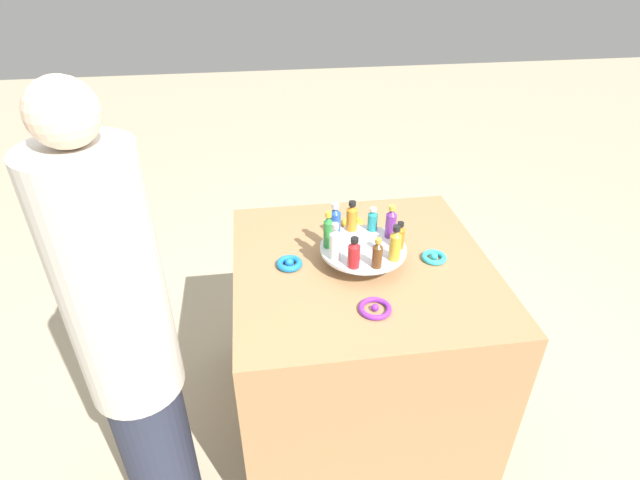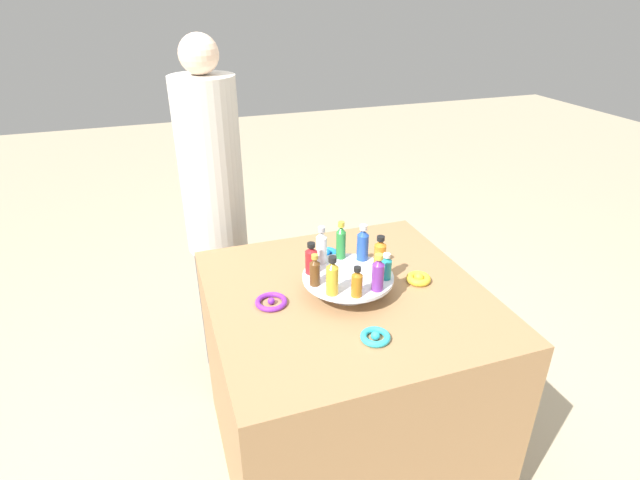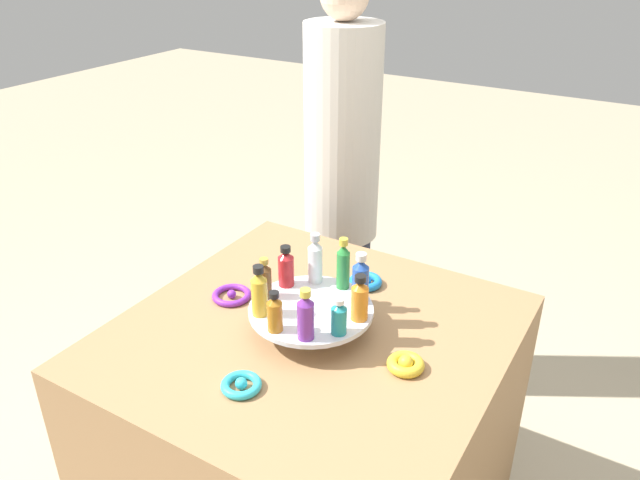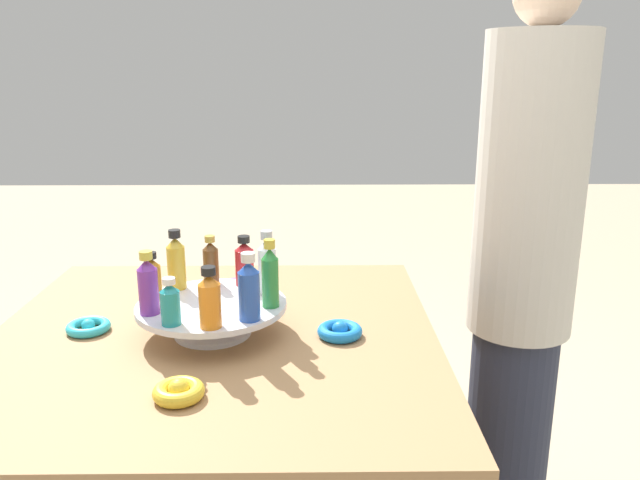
{
  "view_description": "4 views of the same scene",
  "coord_description": "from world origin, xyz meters",
  "px_view_note": "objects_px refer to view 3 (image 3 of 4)",
  "views": [
    {
      "loc": [
        1.42,
        -0.36,
        1.82
      ],
      "look_at": [
        0.07,
        -0.16,
        0.95
      ],
      "focal_mm": 28.0,
      "sensor_mm": 36.0,
      "label": 1
    },
    {
      "loc": [
        0.55,
        1.31,
        1.71
      ],
      "look_at": [
        0.06,
        -0.12,
        0.94
      ],
      "focal_mm": 28.0,
      "sensor_mm": 36.0,
      "label": 2
    },
    {
      "loc": [
        -0.67,
        1.07,
        1.69
      ],
      "look_at": [
        0.07,
        -0.17,
        0.95
      ],
      "focal_mm": 35.0,
      "sensor_mm": 36.0,
      "label": 3
    },
    {
      "loc": [
        -1.19,
        -0.2,
        1.32
      ],
      "look_at": [
        0.1,
        -0.22,
        0.96
      ],
      "focal_mm": 35.0,
      "sensor_mm": 36.0,
      "label": 4
    }
  ],
  "objects_px": {
    "bottle_purple": "(306,316)",
    "bottle_green": "(343,265)",
    "ribbon_bow_gold": "(406,364)",
    "display_stand": "(311,314)",
    "person_figure": "(341,200)",
    "bottle_gold": "(259,292)",
    "bottle_amber": "(275,313)",
    "bottle_brown": "(265,280)",
    "ribbon_bow_teal": "(241,385)",
    "bottle_blue": "(360,280)",
    "bottle_red": "(286,267)",
    "ribbon_bow_blue": "(366,281)",
    "bottle_orange": "(360,299)",
    "bottle_teal": "(339,317)",
    "ribbon_bow_purple": "(232,295)",
    "bottle_clear": "(315,260)"
  },
  "relations": [
    {
      "from": "bottle_purple",
      "to": "bottle_red",
      "type": "xyz_separation_m",
      "value": [
        0.16,
        -0.17,
        -0.01
      ]
    },
    {
      "from": "display_stand",
      "to": "ribbon_bow_blue",
      "type": "distance_m",
      "value": 0.26
    },
    {
      "from": "bottle_brown",
      "to": "ribbon_bow_gold",
      "type": "xyz_separation_m",
      "value": [
        -0.38,
        -0.0,
        -0.1
      ]
    },
    {
      "from": "bottle_clear",
      "to": "bottle_brown",
      "type": "relative_size",
      "value": 1.26
    },
    {
      "from": "bottle_clear",
      "to": "ribbon_bow_purple",
      "type": "height_order",
      "value": "bottle_clear"
    },
    {
      "from": "bottle_purple",
      "to": "bottle_green",
      "type": "xyz_separation_m",
      "value": [
        0.03,
        -0.23,
        0.01
      ]
    },
    {
      "from": "display_stand",
      "to": "bottle_brown",
      "type": "xyz_separation_m",
      "value": [
        0.12,
        0.02,
        0.07
      ]
    },
    {
      "from": "bottle_teal",
      "to": "ribbon_bow_purple",
      "type": "distance_m",
      "value": 0.39
    },
    {
      "from": "bottle_red",
      "to": "bottle_gold",
      "type": "relative_size",
      "value": 0.85
    },
    {
      "from": "bottle_brown",
      "to": "ribbon_bow_teal",
      "type": "distance_m",
      "value": 0.29
    },
    {
      "from": "bottle_orange",
      "to": "ribbon_bow_teal",
      "type": "xyz_separation_m",
      "value": [
        0.14,
        0.28,
        -0.11
      ]
    },
    {
      "from": "bottle_brown",
      "to": "ribbon_bow_blue",
      "type": "bearing_deg",
      "value": -116.4
    },
    {
      "from": "bottle_red",
      "to": "ribbon_bow_blue",
      "type": "distance_m",
      "value": 0.26
    },
    {
      "from": "bottle_teal",
      "to": "display_stand",
      "type": "bearing_deg",
      "value": -27.54
    },
    {
      "from": "ribbon_bow_gold",
      "to": "bottle_blue",
      "type": "bearing_deg",
      "value": -30.77
    },
    {
      "from": "ribbon_bow_blue",
      "to": "ribbon_bow_gold",
      "type": "bearing_deg",
      "value": 131.42
    },
    {
      "from": "bottle_red",
      "to": "ribbon_bow_blue",
      "type": "bearing_deg",
      "value": -121.7
    },
    {
      "from": "display_stand",
      "to": "bottle_amber",
      "type": "distance_m",
      "value": 0.14
    },
    {
      "from": "bottle_purple",
      "to": "ribbon_bow_purple",
      "type": "bearing_deg",
      "value": -21.89
    },
    {
      "from": "bottle_orange",
      "to": "bottle_brown",
      "type": "distance_m",
      "value": 0.25
    },
    {
      "from": "bottle_clear",
      "to": "ribbon_bow_teal",
      "type": "xyz_separation_m",
      "value": [
        -0.04,
        0.37,
        -0.12
      ]
    },
    {
      "from": "display_stand",
      "to": "bottle_purple",
      "type": "distance_m",
      "value": 0.15
    },
    {
      "from": "ribbon_bow_blue",
      "to": "ribbon_bow_teal",
      "type": "distance_m",
      "value": 0.52
    },
    {
      "from": "bottle_blue",
      "to": "bottle_gold",
      "type": "xyz_separation_m",
      "value": [
        0.18,
        0.17,
        -0.0
      ]
    },
    {
      "from": "bottle_brown",
      "to": "ribbon_bow_teal",
      "type": "bearing_deg",
      "value": 113.56
    },
    {
      "from": "ribbon_bow_blue",
      "to": "bottle_red",
      "type": "bearing_deg",
      "value": 58.3
    },
    {
      "from": "bottle_purple",
      "to": "bottle_gold",
      "type": "xyz_separation_m",
      "value": [
        0.14,
        -0.02,
        0.0
      ]
    },
    {
      "from": "bottle_amber",
      "to": "bottle_orange",
      "type": "distance_m",
      "value": 0.2
    },
    {
      "from": "bottle_teal",
      "to": "bottle_blue",
      "type": "bearing_deg",
      "value": -81.54
    },
    {
      "from": "bottle_blue",
      "to": "ribbon_bow_gold",
      "type": "bearing_deg",
      "value": 149.23
    },
    {
      "from": "bottle_green",
      "to": "bottle_gold",
      "type": "distance_m",
      "value": 0.23
    },
    {
      "from": "bottle_blue",
      "to": "bottle_amber",
      "type": "bearing_deg",
      "value": 62.46
    },
    {
      "from": "bottle_gold",
      "to": "ribbon_bow_gold",
      "type": "distance_m",
      "value": 0.37
    },
    {
      "from": "bottle_blue",
      "to": "bottle_green",
      "type": "bearing_deg",
      "value": -27.54
    },
    {
      "from": "bottle_brown",
      "to": "person_figure",
      "type": "bearing_deg",
      "value": -74.55
    },
    {
      "from": "display_stand",
      "to": "bottle_orange",
      "type": "relative_size",
      "value": 2.62
    },
    {
      "from": "bottle_brown",
      "to": "ribbon_bow_teal",
      "type": "relative_size",
      "value": 1.21
    },
    {
      "from": "ribbon_bow_gold",
      "to": "display_stand",
      "type": "bearing_deg",
      "value": -3.58
    },
    {
      "from": "ribbon_bow_blue",
      "to": "ribbon_bow_purple",
      "type": "distance_m",
      "value": 0.37
    },
    {
      "from": "bottle_purple",
      "to": "bottle_amber",
      "type": "bearing_deg",
      "value": 8.46
    },
    {
      "from": "bottle_purple",
      "to": "ribbon_bow_gold",
      "type": "distance_m",
      "value": 0.25
    },
    {
      "from": "display_stand",
      "to": "bottle_amber",
      "type": "relative_size",
      "value": 3.0
    },
    {
      "from": "bottle_blue",
      "to": "ribbon_bow_purple",
      "type": "height_order",
      "value": "bottle_blue"
    },
    {
      "from": "ribbon_bow_gold",
      "to": "bottle_gold",
      "type": "bearing_deg",
      "value": 11.37
    },
    {
      "from": "person_figure",
      "to": "display_stand",
      "type": "bearing_deg",
      "value": -0.0
    },
    {
      "from": "display_stand",
      "to": "bottle_teal",
      "type": "bearing_deg",
      "value": 152.46
    },
    {
      "from": "display_stand",
      "to": "bottle_purple",
      "type": "relative_size",
      "value": 2.42
    },
    {
      "from": "bottle_purple",
      "to": "bottle_red",
      "type": "bearing_deg",
      "value": -45.54
    },
    {
      "from": "bottle_blue",
      "to": "bottle_gold",
      "type": "bearing_deg",
      "value": 44.46
    },
    {
      "from": "bottle_brown",
      "to": "ribbon_bow_blue",
      "type": "height_order",
      "value": "bottle_brown"
    }
  ]
}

